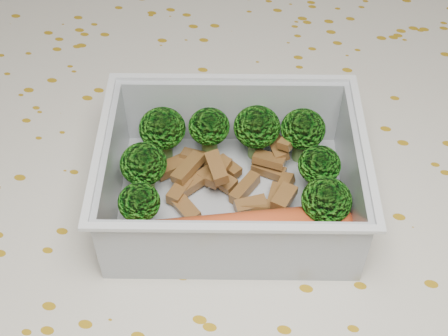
# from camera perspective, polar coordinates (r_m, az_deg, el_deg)

# --- Properties ---
(dining_table) EXTENTS (1.40, 0.90, 0.75)m
(dining_table) POSITION_cam_1_polar(r_m,az_deg,el_deg) (0.57, -0.02, -7.04)
(dining_table) COLOR brown
(dining_table) RESTS_ON ground
(tablecloth) EXTENTS (1.46, 0.96, 0.19)m
(tablecloth) POSITION_cam_1_polar(r_m,az_deg,el_deg) (0.53, -0.02, -3.94)
(tablecloth) COLOR beige
(tablecloth) RESTS_ON dining_table
(lunch_container) EXTENTS (0.22, 0.19, 0.07)m
(lunch_container) POSITION_cam_1_polar(r_m,az_deg,el_deg) (0.47, 0.71, -1.45)
(lunch_container) COLOR silver
(lunch_container) RESTS_ON tablecloth
(broccoli_florets) EXTENTS (0.17, 0.13, 0.05)m
(broccoli_florets) POSITION_cam_1_polar(r_m,az_deg,el_deg) (0.47, 0.95, 1.33)
(broccoli_florets) COLOR #608C3F
(broccoli_florets) RESTS_ON lunch_container
(meat_pile) EXTENTS (0.12, 0.09, 0.03)m
(meat_pile) POSITION_cam_1_polar(r_m,az_deg,el_deg) (0.48, 0.60, -0.95)
(meat_pile) COLOR brown
(meat_pile) RESTS_ON lunch_container
(sausage) EXTENTS (0.16, 0.08, 0.03)m
(sausage) POSITION_cam_1_polar(r_m,az_deg,el_deg) (0.45, 1.24, -5.78)
(sausage) COLOR #CF4C23
(sausage) RESTS_ON lunch_container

